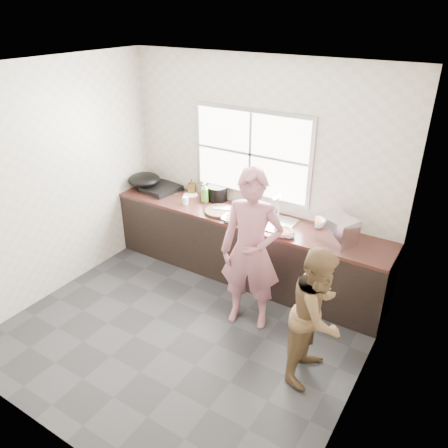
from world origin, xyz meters
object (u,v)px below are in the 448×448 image
Objects in this scene: bottle_brown_short at (205,193)px; dish_rack at (337,230)px; bowl_mince at (232,219)px; plate_food at (191,195)px; woman at (251,256)px; bottle_green at (205,193)px; wok at (144,180)px; burner at (161,188)px; pot_lid_right at (173,191)px; person_side at (317,315)px; bowl_crabs at (283,233)px; cutting_board at (220,211)px; glass_jar at (185,201)px; pot_lid_left at (154,189)px; bowl_held at (289,235)px; black_pot at (217,193)px; bottle_brown_tall at (192,187)px.

dish_rack is at bearing -5.71° from bottle_brown_short.
plate_food is (-0.88, 0.37, -0.02)m from bowl_mince.
woman is at bearing -32.34° from plate_food.
dish_rack is (1.81, -0.12, 0.01)m from bottle_green.
burner is at bearing 18.32° from wok.
wok is 1.98× the size of pot_lid_right.
person_side is 2.65m from plate_food.
pot_lid_right is at bearing 168.81° from bowl_crabs.
cutting_board is 1.09m from burner.
cutting_board is at bearing -31.38° from bottle_brown_short.
cutting_board is at bearing 153.83° from bowl_mince.
woman reaches higher than glass_jar.
wok is (-1.55, 0.21, 0.11)m from bowl_mince.
dish_rack is at bearing 32.07° from woman.
bottle_green is 0.96× the size of pot_lid_left.
bowl_mince is 1.57m from wok.
cutting_board is at bearing -14.66° from pot_lid_right.
bottle_brown_short is at bearing -161.04° from dish_rack.
bottle_brown_short is at bearing 6.17° from burner.
dish_rack is at bearing -3.73° from bottle_green.
glass_jar is 0.24× the size of wok.
bottle_brown_short is at bearing 165.40° from bowl_held.
woman is 2.25m from wok.
woman is at bearing -36.91° from bottle_brown_short.
bowl_crabs is (-0.78, 0.89, 0.21)m from person_side.
bottle_brown_short is (-0.05, 0.07, -0.05)m from bottle_green.
wok is (-1.06, -0.23, 0.05)m from black_pot.
plate_food is (-1.54, 0.37, -0.02)m from bowl_crabs.
bowl_mince reaches higher than plate_food.
bowl_mince is at bearing -7.28° from glass_jar.
dish_rack reaches higher than bowl_crabs.
bowl_crabs is 0.65× the size of bottle_green.
burner is 2.05× the size of pot_lid_right.
black_pot is 1.20× the size of pot_lid_right.
bowl_crabs reaches higher than pot_lid_right.
burner is at bearing -151.76° from pot_lid_right.
bowl_held is 1.71m from bottle_brown_tall.
bowl_held is at bearing 56.21° from woman.
bottle_green reaches higher than plate_food.
wok is at bearing -166.61° from plate_food.
black_pot is at bearing -164.18° from dish_rack.
burner is (-2.77, 1.17, 0.22)m from person_side.
burner is (-1.99, 0.28, 0.01)m from bowl_crabs.
bottle_brown_tall is 0.38m from glass_jar.
dish_rack is at bearing -4.57° from pot_lid_right.
bowl_held is 2.09m from burner.
plate_food is at bearing 132.07° from woman.
burner is at bearing -157.82° from dish_rack.
bowl_held is at bearing -5.23° from wok.
black_pot reaches higher than plate_food.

